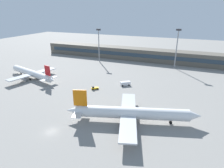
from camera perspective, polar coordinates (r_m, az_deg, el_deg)
ground_plane at (r=97.27m, az=-2.79°, el=-1.23°), size 400.00×400.00×0.00m
terminal_building at (r=153.47m, az=7.34°, el=8.86°), size 156.78×12.13×9.00m
airplane_near at (r=67.89m, az=6.07°, el=-8.63°), size 46.01×32.78×11.66m
airplane_mid at (r=119.51m, az=-22.92°, el=3.02°), size 40.95×29.06×10.28m
baggage_tug_yellow at (r=95.84m, az=-5.26°, el=-1.14°), size 3.77×3.38×1.75m
service_van_white at (r=100.54m, az=3.97°, el=0.20°), size 5.36×4.73×2.08m
floodlight_tower_west at (r=144.99m, az=-3.95°, el=12.12°), size 3.20×0.80×24.24m
floodlight_tower_east at (r=134.08m, az=18.74°, el=10.65°), size 3.20×0.80×25.81m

